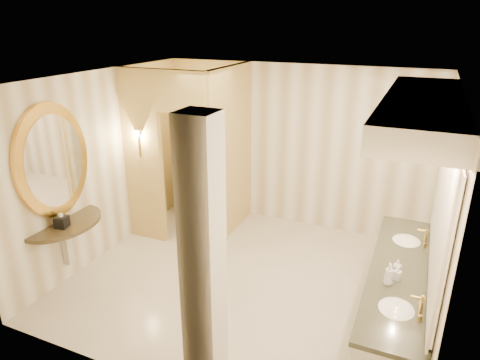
# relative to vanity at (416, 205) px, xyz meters

# --- Properties ---
(floor) EXTENTS (4.50, 4.50, 0.00)m
(floor) POSITION_rel_vanity_xyz_m (-1.98, 0.39, -1.63)
(floor) COLOR beige
(floor) RESTS_ON ground
(ceiling) EXTENTS (4.50, 4.50, 0.00)m
(ceiling) POSITION_rel_vanity_xyz_m (-1.98, 0.39, 1.07)
(ceiling) COLOR white
(ceiling) RESTS_ON wall_back
(wall_back) EXTENTS (4.50, 0.02, 2.70)m
(wall_back) POSITION_rel_vanity_xyz_m (-1.98, 2.39, -0.28)
(wall_back) COLOR white
(wall_back) RESTS_ON floor
(wall_front) EXTENTS (4.50, 0.02, 2.70)m
(wall_front) POSITION_rel_vanity_xyz_m (-1.98, -1.61, -0.28)
(wall_front) COLOR white
(wall_front) RESTS_ON floor
(wall_left) EXTENTS (0.02, 4.00, 2.70)m
(wall_left) POSITION_rel_vanity_xyz_m (-4.23, 0.39, -0.28)
(wall_left) COLOR white
(wall_left) RESTS_ON floor
(wall_right) EXTENTS (0.02, 4.00, 2.70)m
(wall_right) POSITION_rel_vanity_xyz_m (0.27, 0.39, -0.28)
(wall_right) COLOR white
(wall_right) RESTS_ON floor
(toilet_closet) EXTENTS (1.50, 1.55, 2.70)m
(toilet_closet) POSITION_rel_vanity_xyz_m (-3.10, 1.36, -0.24)
(toilet_closet) COLOR #D6C270
(toilet_closet) RESTS_ON floor
(wall_sconce) EXTENTS (0.14, 0.14, 0.42)m
(wall_sconce) POSITION_rel_vanity_xyz_m (-3.90, 0.82, 0.10)
(wall_sconce) COLOR gold
(wall_sconce) RESTS_ON toilet_closet
(vanity) EXTENTS (0.75, 2.77, 2.09)m
(vanity) POSITION_rel_vanity_xyz_m (0.00, 0.00, 0.00)
(vanity) COLOR beige
(vanity) RESTS_ON floor
(console_shelf) EXTENTS (1.13, 1.13, 2.01)m
(console_shelf) POSITION_rel_vanity_xyz_m (-4.19, -0.56, -0.28)
(console_shelf) COLOR black
(console_shelf) RESTS_ON floor
(pillar) EXTENTS (0.31, 0.31, 2.70)m
(pillar) POSITION_rel_vanity_xyz_m (-1.63, -1.41, -0.28)
(pillar) COLOR beige
(pillar) RESTS_ON floor
(tissue_box) EXTENTS (0.18, 0.18, 0.15)m
(tissue_box) POSITION_rel_vanity_xyz_m (-4.05, -0.68, -0.68)
(tissue_box) COLOR black
(tissue_box) RESTS_ON console_shelf
(toilet) EXTENTS (0.47, 0.76, 0.74)m
(toilet) POSITION_rel_vanity_xyz_m (-3.79, 2.14, -1.26)
(toilet) COLOR white
(toilet) RESTS_ON floor
(soap_bottle_a) EXTENTS (0.09, 0.09, 0.15)m
(soap_bottle_a) POSITION_rel_vanity_xyz_m (-0.07, -0.21, -0.68)
(soap_bottle_a) COLOR beige
(soap_bottle_a) RESTS_ON vanity
(soap_bottle_b) EXTENTS (0.11, 0.11, 0.12)m
(soap_bottle_b) POSITION_rel_vanity_xyz_m (-0.08, -0.03, -0.69)
(soap_bottle_b) COLOR silver
(soap_bottle_b) RESTS_ON vanity
(soap_bottle_c) EXTENTS (0.11, 0.11, 0.23)m
(soap_bottle_c) POSITION_rel_vanity_xyz_m (-0.14, -0.33, -0.64)
(soap_bottle_c) COLOR #C6B28C
(soap_bottle_c) RESTS_ON vanity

